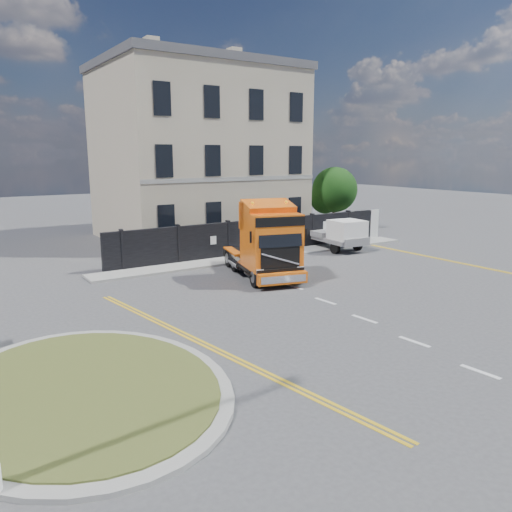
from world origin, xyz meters
TOP-DOWN VIEW (x-y plane):
  - ground at (0.00, 0.00)m, footprint 120.00×120.00m
  - traffic_island at (-7.00, -3.00)m, footprint 6.80×6.80m
  - hoarding_fence at (6.55, 9.00)m, footprint 18.80×0.25m
  - georgian_building at (6.00, 16.50)m, footprint 12.30×10.30m
  - tree at (14.38, 12.10)m, footprint 3.20×3.20m
  - pavement_far at (6.00, 8.10)m, footprint 20.00×1.60m
  - truck at (3.06, 3.84)m, footprint 3.63×6.28m
  - flatbed_pickup at (10.66, 7.13)m, footprint 2.22×4.68m

SIDE VIEW (x-z plane):
  - ground at x=0.00m, z-range 0.00..0.00m
  - pavement_far at x=6.00m, z-range 0.00..0.12m
  - traffic_island at x=-7.00m, z-range 0.00..0.16m
  - hoarding_fence at x=6.55m, z-range 0.00..2.00m
  - flatbed_pickup at x=10.66m, z-range 0.07..1.96m
  - truck at x=3.06m, z-range -0.18..3.36m
  - tree at x=14.38m, z-range 0.65..5.45m
  - georgian_building at x=6.00m, z-range -0.63..12.17m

